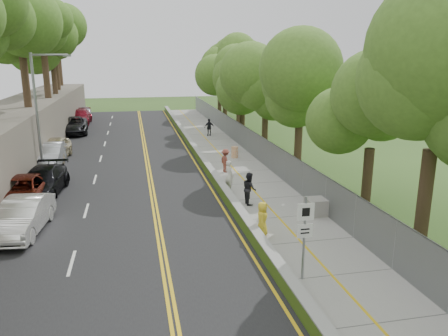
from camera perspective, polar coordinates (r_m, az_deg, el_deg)
name	(u,v)px	position (r m, az deg, el deg)	size (l,w,h in m)	color
ground	(252,248)	(18.62, 3.62, -10.33)	(140.00, 140.00, 0.00)	#33511E
road	(124,167)	(32.23, -12.93, 0.13)	(11.20, 66.00, 0.04)	black
sidewalk	(231,162)	(33.00, 0.98, 0.84)	(4.20, 66.00, 0.05)	gray
jersey_barrier	(201,159)	(32.52, -2.97, 1.12)	(0.42, 66.00, 0.60)	#95F12C
chainlink_fence	(258,148)	(33.31, 4.52, 2.65)	(0.04, 66.00, 2.00)	slate
trees_fenceside	(291,67)	(33.36, 8.70, 12.94)	(7.00, 66.00, 14.00)	#56832C
streetlight	(40,106)	(30.99, -22.91, 7.49)	(2.52, 0.22, 8.00)	gray
signpost	(305,229)	(15.54, 10.50, -7.84)	(0.62, 0.09, 3.10)	gray
construction_barrel	(235,152)	(34.09, 1.41, 2.08)	(0.53, 0.53, 0.88)	orange
concrete_block	(319,206)	(22.45, 12.25, -4.93)	(1.26, 0.94, 0.84)	gray
car_1	(23,216)	(21.62, -24.78, -5.76)	(1.65, 4.73, 1.56)	white
car_2	(21,192)	(25.51, -24.99, -2.85)	(2.53, 5.48, 1.52)	#5F1B0F
car_3	(43,182)	(27.02, -22.61, -1.66)	(2.16, 5.32, 1.54)	black
car_4	(54,149)	(35.89, -21.27, 2.36)	(1.98, 4.92, 1.68)	#C5B890
car_5	(50,155)	(33.81, -21.83, 1.59)	(1.75, 5.01, 1.65)	#AEB1B5
car_6	(73,125)	(47.35, -19.10, 5.27)	(2.78, 6.04, 1.68)	black
car_7	(80,117)	(53.73, -18.30, 6.34)	(2.34, 5.76, 1.67)	maroon
car_8	(85,112)	(59.37, -17.72, 6.97)	(1.67, 4.15, 1.41)	#B8B9BD
painter_0	(262,219)	(19.37, 5.02, -6.66)	(0.77, 0.50, 1.57)	yellow
painter_1	(229,176)	(25.49, 0.68, -1.03)	(0.68, 0.45, 1.87)	silver
painter_2	(249,188)	(23.37, 3.33, -2.67)	(0.85, 0.66, 1.74)	black
painter_3	(226,161)	(29.73, 0.21, 0.97)	(1.05, 0.60, 1.62)	brown
person_far	(209,127)	(43.53, -1.94, 5.34)	(0.99, 0.41, 1.69)	black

